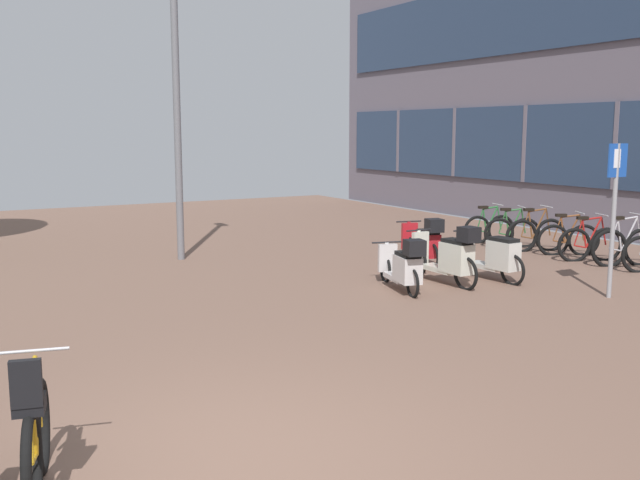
{
  "coord_description": "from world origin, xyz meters",
  "views": [
    {
      "loc": [
        -2.07,
        -4.94,
        2.53
      ],
      "look_at": [
        2.6,
        3.29,
        1.1
      ],
      "focal_mm": 40.55,
      "sensor_mm": 36.0,
      "label": 1
    }
  ],
  "objects_px": {
    "bicycle_rack_02": "(590,244)",
    "parking_sign": "(615,203)",
    "bicycle_rack_03": "(568,239)",
    "lamp_post": "(176,95)",
    "bicycle_rack_04": "(536,235)",
    "bicycle_rack_06": "(489,229)",
    "scooter_mid": "(424,243)",
    "scooter_extra": "(449,257)",
    "scooter_near": "(493,257)",
    "bicycle_foreground": "(30,439)",
    "bicycle_rack_05": "(512,232)",
    "scooter_far": "(404,266)",
    "bicycle_rack_01": "(625,247)"
  },
  "relations": [
    {
      "from": "bicycle_rack_02",
      "to": "parking_sign",
      "type": "bearing_deg",
      "value": -134.82
    },
    {
      "from": "bicycle_rack_03",
      "to": "lamp_post",
      "type": "bearing_deg",
      "value": 153.98
    },
    {
      "from": "bicycle_rack_04",
      "to": "bicycle_rack_06",
      "type": "height_order",
      "value": "bicycle_rack_04"
    },
    {
      "from": "scooter_mid",
      "to": "scooter_extra",
      "type": "height_order",
      "value": "scooter_extra"
    },
    {
      "from": "bicycle_rack_06",
      "to": "scooter_mid",
      "type": "xyz_separation_m",
      "value": [
        -3.05,
        -1.55,
        0.11
      ]
    },
    {
      "from": "scooter_mid",
      "to": "scooter_extra",
      "type": "relative_size",
      "value": 0.91
    },
    {
      "from": "scooter_near",
      "to": "lamp_post",
      "type": "distance_m",
      "value": 6.69
    },
    {
      "from": "bicycle_rack_03",
      "to": "bicycle_rack_06",
      "type": "distance_m",
      "value": 2.06
    },
    {
      "from": "bicycle_foreground",
      "to": "scooter_near",
      "type": "height_order",
      "value": "bicycle_foreground"
    },
    {
      "from": "scooter_mid",
      "to": "lamp_post",
      "type": "bearing_deg",
      "value": 141.6
    },
    {
      "from": "bicycle_rack_03",
      "to": "bicycle_rack_05",
      "type": "relative_size",
      "value": 1.02
    },
    {
      "from": "bicycle_rack_03",
      "to": "lamp_post",
      "type": "relative_size",
      "value": 0.2
    },
    {
      "from": "bicycle_rack_05",
      "to": "scooter_far",
      "type": "distance_m",
      "value": 5.35
    },
    {
      "from": "bicycle_rack_06",
      "to": "scooter_mid",
      "type": "bearing_deg",
      "value": -153.05
    },
    {
      "from": "bicycle_rack_02",
      "to": "bicycle_rack_04",
      "type": "distance_m",
      "value": 1.36
    },
    {
      "from": "bicycle_rack_02",
      "to": "lamp_post",
      "type": "distance_m",
      "value": 8.56
    },
    {
      "from": "bicycle_foreground",
      "to": "scooter_mid",
      "type": "relative_size",
      "value": 0.79
    },
    {
      "from": "scooter_near",
      "to": "scooter_mid",
      "type": "height_order",
      "value": "scooter_mid"
    },
    {
      "from": "bicycle_rack_04",
      "to": "lamp_post",
      "type": "distance_m",
      "value": 7.94
    },
    {
      "from": "bicycle_rack_06",
      "to": "scooter_near",
      "type": "xyz_separation_m",
      "value": [
        -2.82,
        -3.16,
        0.08
      ]
    },
    {
      "from": "bicycle_rack_06",
      "to": "lamp_post",
      "type": "height_order",
      "value": "lamp_post"
    },
    {
      "from": "bicycle_rack_01",
      "to": "scooter_near",
      "type": "distance_m",
      "value": 3.1
    },
    {
      "from": "bicycle_rack_05",
      "to": "bicycle_rack_06",
      "type": "height_order",
      "value": "bicycle_rack_05"
    },
    {
      "from": "scooter_mid",
      "to": "parking_sign",
      "type": "bearing_deg",
      "value": -76.04
    },
    {
      "from": "bicycle_foreground",
      "to": "scooter_far",
      "type": "xyz_separation_m",
      "value": [
        6.09,
        3.92,
        0.02
      ]
    },
    {
      "from": "bicycle_rack_02",
      "to": "lamp_post",
      "type": "xyz_separation_m",
      "value": [
        -6.92,
        4.14,
        2.88
      ]
    },
    {
      "from": "bicycle_rack_01",
      "to": "bicycle_rack_06",
      "type": "relative_size",
      "value": 1.1
    },
    {
      "from": "bicycle_foreground",
      "to": "bicycle_rack_04",
      "type": "distance_m",
      "value": 12.25
    },
    {
      "from": "bicycle_rack_05",
      "to": "parking_sign",
      "type": "height_order",
      "value": "parking_sign"
    },
    {
      "from": "bicycle_rack_06",
      "to": "bicycle_rack_04",
      "type": "bearing_deg",
      "value": -87.67
    },
    {
      "from": "scooter_far",
      "to": "lamp_post",
      "type": "bearing_deg",
      "value": 114.72
    },
    {
      "from": "bicycle_rack_05",
      "to": "parking_sign",
      "type": "relative_size",
      "value": 0.49
    },
    {
      "from": "scooter_near",
      "to": "parking_sign",
      "type": "xyz_separation_m",
      "value": [
        0.63,
        -1.88,
        1.05
      ]
    },
    {
      "from": "bicycle_foreground",
      "to": "scooter_mid",
      "type": "xyz_separation_m",
      "value": [
        7.73,
        5.52,
        0.05
      ]
    },
    {
      "from": "bicycle_rack_03",
      "to": "bicycle_rack_01",
      "type": "bearing_deg",
      "value": -90.08
    },
    {
      "from": "bicycle_rack_01",
      "to": "bicycle_rack_03",
      "type": "distance_m",
      "value": 1.36
    },
    {
      "from": "scooter_near",
      "to": "scooter_far",
      "type": "height_order",
      "value": "scooter_far"
    },
    {
      "from": "bicycle_foreground",
      "to": "scooter_mid",
      "type": "distance_m",
      "value": 9.5
    },
    {
      "from": "bicycle_rack_02",
      "to": "scooter_extra",
      "type": "xyz_separation_m",
      "value": [
        -3.83,
        -0.36,
        0.13
      ]
    },
    {
      "from": "scooter_mid",
      "to": "scooter_far",
      "type": "bearing_deg",
      "value": -135.7
    },
    {
      "from": "bicycle_rack_04",
      "to": "parking_sign",
      "type": "distance_m",
      "value": 4.45
    },
    {
      "from": "bicycle_rack_04",
      "to": "scooter_far",
      "type": "distance_m",
      "value": 5.08
    },
    {
      "from": "scooter_near",
      "to": "scooter_far",
      "type": "xyz_separation_m",
      "value": [
        -1.88,
        0.0,
        0.01
      ]
    },
    {
      "from": "bicycle_rack_04",
      "to": "scooter_mid",
      "type": "relative_size",
      "value": 0.8
    },
    {
      "from": "bicycle_rack_03",
      "to": "bicycle_rack_04",
      "type": "relative_size",
      "value": 0.87
    },
    {
      "from": "bicycle_foreground",
      "to": "scooter_far",
      "type": "bearing_deg",
      "value": 32.74
    },
    {
      "from": "bicycle_rack_02",
      "to": "scooter_far",
      "type": "bearing_deg",
      "value": -174.82
    },
    {
      "from": "bicycle_rack_04",
      "to": "scooter_near",
      "type": "height_order",
      "value": "bicycle_rack_04"
    },
    {
      "from": "bicycle_foreground",
      "to": "bicycle_rack_04",
      "type": "height_order",
      "value": "bicycle_foreground"
    },
    {
      "from": "bicycle_foreground",
      "to": "bicycle_rack_04",
      "type": "xyz_separation_m",
      "value": [
        10.84,
        5.71,
        -0.04
      ]
    }
  ]
}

